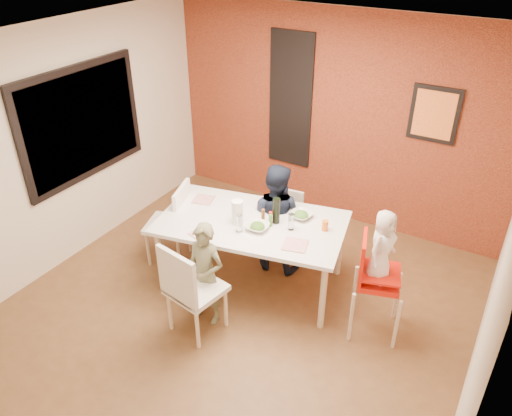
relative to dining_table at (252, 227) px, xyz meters
The scene contains 35 objects.
ground 0.84m from the dining_table, 75.05° to the right, with size 4.50×4.50×0.00m, color brown.
ceiling 2.00m from the dining_table, 75.05° to the right, with size 4.50×4.50×0.02m, color white.
wall_back 1.96m from the dining_table, 86.75° to the left, with size 4.50×0.02×2.70m, color beige.
wall_front 2.72m from the dining_table, 87.72° to the right, with size 4.50×0.02×2.70m, color beige.
wall_left 2.27m from the dining_table, 169.58° to the right, with size 0.02×4.50×2.70m, color beige.
wall_right 2.47m from the dining_table, ahead, with size 0.02×4.50×2.70m, color beige.
brick_accent_wall 1.94m from the dining_table, 86.72° to the left, with size 4.50×0.02×2.70m, color maroon.
picture_window_frame 2.27m from the dining_table, behind, with size 0.05×1.70×1.30m, color black.
picture_window_pane 2.26m from the dining_table, behind, with size 0.02×1.55×1.15m, color black.
glassblock_strip 2.04m from the dining_table, 105.20° to the left, with size 0.55×0.03×1.70m, color silver.
glassblock_surround 2.03m from the dining_table, 105.24° to the left, with size 0.60×0.03×1.76m, color black.
art_print_frame 2.42m from the dining_table, 54.29° to the left, with size 0.54×0.03×0.64m, color black.
art_print_canvas 2.40m from the dining_table, 54.06° to the left, with size 0.44×0.01×0.54m, color orange.
dining_table is the anchor object (origin of this frame).
chair_near 1.00m from the dining_table, 96.47° to the right, with size 0.55×0.55×1.03m.
chair_far 0.69m from the dining_table, 85.28° to the left, with size 0.43×0.43×0.85m.
chair_left 1.02m from the dining_table, behind, with size 0.58×0.58×0.99m.
high_chair 1.37m from the dining_table, ahead, with size 0.56×0.56×1.08m.
child_near 0.76m from the dining_table, 97.47° to the right, with size 0.41×0.27×1.12m, color #5E5E43.
child_far 0.41m from the dining_table, 81.39° to the left, with size 0.63×0.49×1.31m, color black.
toddler 1.42m from the dining_table, ahead, with size 0.36×0.23×0.73m, color silver.
plate_near_left 0.57m from the dining_table, 124.13° to the right, with size 0.19×0.19×0.01m, color silver.
plate_far_mid 0.36m from the dining_table, 94.97° to the left, with size 0.20×0.20×0.01m, color silver.
plate_near_right 0.62m from the dining_table, 15.88° to the right, with size 0.23×0.23×0.01m, color white.
plate_far_left 0.71m from the dining_table, behind, with size 0.22×0.22×0.01m, color silver.
salad_bowl_a 0.19m from the dining_table, 39.15° to the right, with size 0.23×0.23×0.06m, color white.
salad_bowl_b 0.54m from the dining_table, 38.11° to the left, with size 0.23×0.23×0.06m, color silver.
wine_bottle 0.33m from the dining_table, 23.83° to the left, with size 0.08×0.08×0.29m, color black.
wine_glass_a 0.29m from the dining_table, 91.85° to the right, with size 0.07×0.07×0.20m, color white.
wine_glass_b 0.46m from the dining_table, ahead, with size 0.06×0.06×0.18m, color white.
paper_towel_roll 0.26m from the dining_table, 135.41° to the right, with size 0.12×0.12×0.26m, color white.
condiment_red 0.24m from the dining_table, 17.65° to the left, with size 0.04×0.04×0.14m, color red.
condiment_green 0.26m from the dining_table, ahead, with size 0.04×0.04×0.14m, color #397727.
condiment_brown 0.19m from the dining_table, 27.26° to the left, with size 0.04×0.04×0.15m, color brown.
sippy_cup 0.78m from the dining_table, 17.32° to the left, with size 0.06×0.06×0.11m, color orange.
Camera 1 is at (2.17, -3.40, 3.62)m, focal length 35.00 mm.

